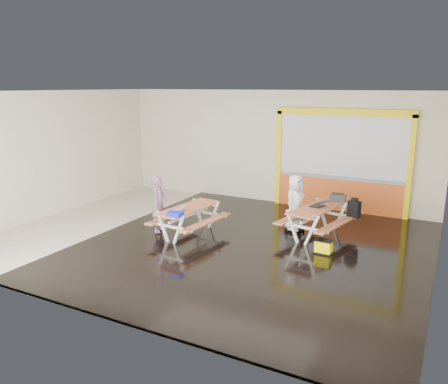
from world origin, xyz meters
The scene contains 14 objects.
room centered at (0.00, 0.00, 1.75)m, with size 10.02×8.02×3.52m.
deck centered at (1.25, 0.00, 0.03)m, with size 7.50×7.98×0.05m, color black.
kiosk centered at (2.20, 3.93, 1.44)m, with size 3.88×0.16×3.00m.
picnic_table_left centered at (-0.52, 0.05, 0.57)m, with size 1.43×1.96×0.74m.
picnic_table_right centered at (2.29, 1.41, 0.59)m, with size 1.68×2.16×0.78m.
person_left centered at (-1.29, -0.12, 0.78)m, with size 0.52×0.34×1.41m, color #7B526D.
person_right centered at (1.69, 1.47, 0.81)m, with size 0.68×0.44×1.39m, color white.
laptop_left centered at (-0.55, -0.32, 0.79)m, with size 0.35×0.33×0.13m.
laptop_right centered at (2.32, 1.44, 0.83)m, with size 0.48×0.45×0.17m.
blue_pouch centered at (-0.39, -0.74, 0.79)m, with size 0.33×0.23×0.10m, color #0E1AC0.
toolbox centered at (2.59, 2.14, 0.87)m, with size 0.40×0.22×0.23m.
backpack centered at (3.04, 1.98, 0.71)m, with size 0.33×0.26×0.48m.
dark_case centered at (1.66, 1.62, 0.13)m, with size 0.41×0.31×0.15m, color black.
fluke_bag centered at (2.76, 0.31, 0.20)m, with size 0.38×0.26×0.32m.
Camera 1 is at (5.07, -8.79, 3.64)m, focal length 35.60 mm.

